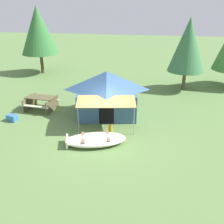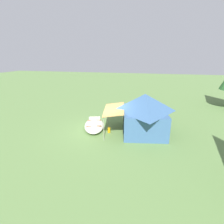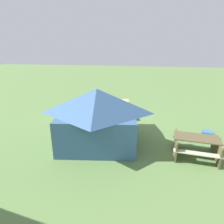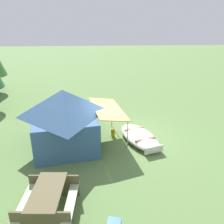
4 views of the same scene
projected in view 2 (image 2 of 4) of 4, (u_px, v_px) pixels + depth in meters
ground_plane at (103, 131)px, 11.60m from camera, size 80.00×80.00×0.00m
beached_rowboat at (94, 125)px, 11.98m from camera, size 3.01×2.05×0.40m
canvas_cabin_tent at (144, 113)px, 11.02m from camera, size 3.80×4.35×2.50m
picnic_table at (147, 108)px, 14.94m from camera, size 1.77×1.65×0.79m
cooler_box at (128, 107)px, 16.24m from camera, size 0.60×0.46×0.34m
fuel_can at (109, 130)px, 11.28m from camera, size 0.25×0.25×0.36m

